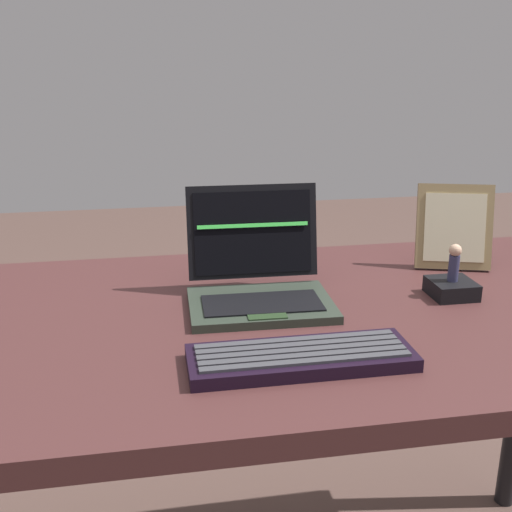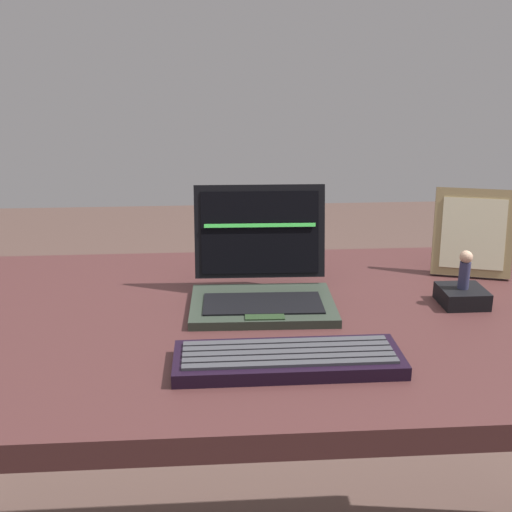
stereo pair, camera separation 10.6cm
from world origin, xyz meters
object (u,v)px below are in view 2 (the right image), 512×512
external_keyboard (288,359)px  figurine_stand (462,296)px  figurine (465,268)px  laptop_front (262,281)px  photo_frame (473,233)px

external_keyboard → figurine_stand: (0.34, 0.21, 0.00)m
figurine_stand → figurine: figurine is taller
external_keyboard → laptop_front: bearing=94.5°
laptop_front → external_keyboard: 0.25m
laptop_front → figurine_stand: laptop_front is taller
laptop_front → photo_frame: (0.44, 0.12, 0.05)m
external_keyboard → figurine_stand: figurine_stand is taller
photo_frame → figurine: bearing=-116.0°
figurine_stand → figurine: size_ratio=1.12×
external_keyboard → photo_frame: 0.56m
photo_frame → figurine_stand: size_ratio=2.22×
laptop_front → external_keyboard: size_ratio=0.78×
photo_frame → figurine: size_ratio=2.49×
laptop_front → figurine_stand: bearing=-5.2°
photo_frame → laptop_front: bearing=-164.5°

